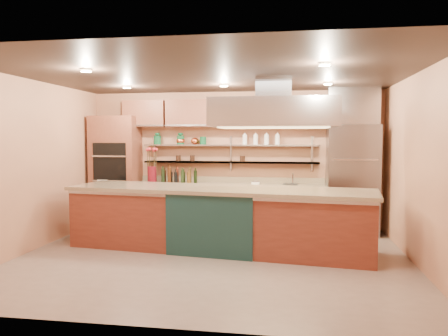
% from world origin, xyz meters
% --- Properties ---
extents(floor, '(6.00, 5.00, 0.02)m').
position_xyz_m(floor, '(0.00, 0.00, -0.01)').
color(floor, gray).
rests_on(floor, ground).
extents(ceiling, '(6.00, 5.00, 0.02)m').
position_xyz_m(ceiling, '(0.00, 0.00, 2.80)').
color(ceiling, black).
rests_on(ceiling, wall_back).
extents(wall_back, '(6.00, 0.04, 2.80)m').
position_xyz_m(wall_back, '(0.00, 2.50, 1.40)').
color(wall_back, '#B87B57').
rests_on(wall_back, floor).
extents(wall_front, '(6.00, 0.04, 2.80)m').
position_xyz_m(wall_front, '(0.00, -2.50, 1.40)').
color(wall_front, '#B87B57').
rests_on(wall_front, floor).
extents(wall_left, '(0.04, 5.00, 2.80)m').
position_xyz_m(wall_left, '(-3.00, 0.00, 1.40)').
color(wall_left, '#B87B57').
rests_on(wall_left, floor).
extents(wall_right, '(0.04, 5.00, 2.80)m').
position_xyz_m(wall_right, '(3.00, 0.00, 1.40)').
color(wall_right, '#B87B57').
rests_on(wall_right, floor).
extents(oven_stack, '(0.95, 0.64, 2.30)m').
position_xyz_m(oven_stack, '(-2.45, 2.18, 1.15)').
color(oven_stack, brown).
rests_on(oven_stack, floor).
extents(refrigerator, '(0.95, 0.72, 2.10)m').
position_xyz_m(refrigerator, '(2.35, 2.14, 1.05)').
color(refrigerator, gray).
rests_on(refrigerator, floor).
extents(back_counter, '(3.84, 0.64, 0.93)m').
position_xyz_m(back_counter, '(-0.05, 2.20, 0.47)').
color(back_counter, tan).
rests_on(back_counter, floor).
extents(wall_shelf_lower, '(3.60, 0.26, 0.03)m').
position_xyz_m(wall_shelf_lower, '(-0.05, 2.37, 1.35)').
color(wall_shelf_lower, '#A7A9AE').
rests_on(wall_shelf_lower, wall_back).
extents(wall_shelf_upper, '(3.60, 0.26, 0.03)m').
position_xyz_m(wall_shelf_upper, '(-0.05, 2.37, 1.70)').
color(wall_shelf_upper, '#A7A9AE').
rests_on(wall_shelf_upper, wall_back).
extents(upper_cabinets, '(4.60, 0.36, 0.55)m').
position_xyz_m(upper_cabinets, '(0.00, 2.32, 2.35)').
color(upper_cabinets, brown).
rests_on(upper_cabinets, wall_back).
extents(range_hood, '(2.00, 1.00, 0.45)m').
position_xyz_m(range_hood, '(0.91, 0.55, 2.25)').
color(range_hood, '#A7A9AE').
rests_on(range_hood, ceiling).
extents(ceiling_downlights, '(4.00, 2.80, 0.02)m').
position_xyz_m(ceiling_downlights, '(0.00, 0.20, 2.77)').
color(ceiling_downlights, '#FFE5A5').
rests_on(ceiling_downlights, ceiling).
extents(island, '(5.04, 1.67, 1.03)m').
position_xyz_m(island, '(0.01, 0.55, 0.52)').
color(island, maroon).
rests_on(island, floor).
extents(flower_vase, '(0.24, 0.24, 0.33)m').
position_xyz_m(flower_vase, '(-1.65, 2.15, 1.10)').
color(flower_vase, maroon).
rests_on(flower_vase, back_counter).
extents(oil_bottle_cluster, '(0.82, 0.29, 0.26)m').
position_xyz_m(oil_bottle_cluster, '(-1.06, 2.15, 1.06)').
color(oil_bottle_cluster, black).
rests_on(oil_bottle_cluster, back_counter).
extents(kitchen_scale, '(0.16, 0.13, 0.09)m').
position_xyz_m(kitchen_scale, '(0.49, 2.15, 0.97)').
color(kitchen_scale, white).
rests_on(kitchen_scale, back_counter).
extents(bar_faucet, '(0.03, 0.03, 0.22)m').
position_xyz_m(bar_faucet, '(1.22, 2.25, 1.04)').
color(bar_faucet, silver).
rests_on(bar_faucet, back_counter).
extents(copper_kettle, '(0.21, 0.21, 0.14)m').
position_xyz_m(copper_kettle, '(-0.79, 2.37, 1.78)').
color(copper_kettle, '#CE5B2F').
rests_on(copper_kettle, wall_shelf_upper).
extents(green_canister, '(0.16, 0.16, 0.16)m').
position_xyz_m(green_canister, '(-0.62, 2.37, 1.79)').
color(green_canister, '#104D28').
rests_on(green_canister, wall_shelf_upper).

